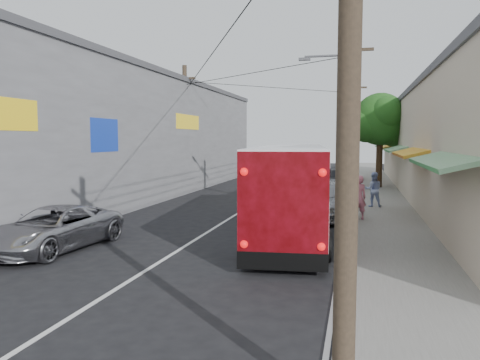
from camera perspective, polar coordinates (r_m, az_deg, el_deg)
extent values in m
plane|color=black|center=(10.00, -19.83, -15.42)|extent=(120.00, 120.00, 0.00)
cube|color=slate|center=(27.97, 16.43, -2.13)|extent=(3.00, 80.00, 0.12)
cube|color=#BCAC95|center=(30.28, 24.97, 3.72)|extent=(6.00, 40.00, 6.00)
cube|color=#4C4C51|center=(30.39, 25.19, 9.57)|extent=(6.20, 40.00, 0.30)
cube|color=#1B7D2E|center=(13.95, 23.95, 2.37)|extent=(1.39, 6.00, 0.46)
cube|color=#C05916|center=(21.88, 20.38, 3.29)|extent=(1.39, 6.00, 0.46)
cube|color=#1B7D2E|center=(29.84, 18.72, 3.72)|extent=(1.39, 6.00, 0.46)
cube|color=#C05916|center=(37.82, 17.75, 3.96)|extent=(1.39, 6.00, 0.46)
cube|color=#1B7D2E|center=(45.80, 17.12, 4.12)|extent=(1.39, 6.00, 0.46)
cube|color=gray|center=(29.21, -14.19, 4.98)|extent=(7.00, 36.00, 7.00)
cube|color=#4C4C51|center=(29.44, -14.34, 12.01)|extent=(7.20, 36.00, 0.30)
cube|color=#1433A5|center=(20.54, -16.28, 5.27)|extent=(0.12, 2.20, 1.40)
cube|color=yellow|center=(29.63, -6.44, 7.04)|extent=(0.12, 4.00, 0.90)
cylinder|color=#473828|center=(5.77, 13.13, 10.46)|extent=(0.28, 0.28, 8.00)
cylinder|color=#473828|center=(20.75, 13.86, 6.42)|extent=(0.28, 0.28, 8.00)
cube|color=#473828|center=(21.08, 14.05, 15.15)|extent=(1.40, 0.12, 0.12)
cylinder|color=#473828|center=(35.74, 13.98, 5.77)|extent=(0.28, 0.28, 8.00)
cube|color=#473828|center=(35.94, 14.09, 10.88)|extent=(1.40, 0.12, 0.12)
cylinder|color=#473828|center=(50.74, 14.03, 5.50)|extent=(0.28, 0.28, 8.00)
cube|color=#473828|center=(50.88, 14.10, 9.11)|extent=(1.40, 0.12, 0.12)
cylinder|color=#473828|center=(29.67, -6.70, 6.07)|extent=(0.28, 0.28, 8.00)
cube|color=#473828|center=(29.90, -6.77, 12.21)|extent=(1.40, 0.12, 0.12)
cylinder|color=#59595E|center=(21.08, 10.95, 14.65)|extent=(2.20, 0.10, 0.10)
cube|color=#59595E|center=(21.15, 7.87, 14.39)|extent=(0.50, 0.18, 0.12)
cylinder|color=#3F2B19|center=(33.80, 16.61, 2.37)|extent=(0.44, 0.44, 4.00)
sphere|color=#194D14|center=(33.80, 16.73, 7.12)|extent=(3.60, 3.60, 3.60)
sphere|color=#194D14|center=(34.44, 18.33, 6.03)|extent=(2.60, 2.60, 2.60)
sphere|color=#194D14|center=(33.36, 15.19, 6.49)|extent=(2.40, 2.40, 2.40)
sphere|color=#194D14|center=(32.84, 17.53, 7.86)|extent=(2.20, 2.20, 2.20)
sphere|color=#194D14|center=(34.69, 16.17, 7.40)|extent=(2.00, 2.00, 2.00)
cube|color=white|center=(17.07, 6.17, -3.08)|extent=(3.37, 11.08, 1.73)
cube|color=black|center=(17.39, 6.26, 1.28)|extent=(3.20, 9.27, 0.91)
cube|color=white|center=(16.90, 6.23, 3.34)|extent=(3.37, 11.08, 0.45)
cube|color=maroon|center=(11.55, 5.22, -3.08)|extent=(2.25, 0.30, 2.63)
cube|color=black|center=(11.83, 5.16, -9.85)|extent=(2.27, 0.32, 0.45)
sphere|color=red|center=(11.79, 0.49, -7.83)|extent=(0.20, 0.20, 0.20)
sphere|color=red|center=(11.69, 9.89, -8.02)|extent=(0.20, 0.20, 0.20)
sphere|color=red|center=(11.52, 0.50, 1.01)|extent=(0.20, 0.20, 0.20)
sphere|color=red|center=(11.42, 10.03, 0.90)|extent=(0.20, 0.20, 0.20)
cylinder|color=black|center=(13.52, 0.69, -7.74)|extent=(0.36, 0.93, 0.91)
cylinder|color=black|center=(13.42, 10.44, -7.92)|extent=(0.36, 0.93, 0.91)
cylinder|color=black|center=(19.91, 3.17, -3.61)|extent=(0.36, 0.93, 0.91)
cylinder|color=black|center=(19.85, 9.73, -3.71)|extent=(0.36, 0.93, 0.91)
cylinder|color=black|center=(21.26, 3.49, -3.06)|extent=(0.36, 0.93, 0.91)
cylinder|color=black|center=(21.19, 9.63, -3.15)|extent=(0.36, 0.93, 0.91)
imported|color=#ADACB3|center=(15.70, -21.79, -5.51)|extent=(2.67, 5.01, 1.34)
imported|color=#9B9BA3|center=(20.96, 10.05, -2.39)|extent=(2.36, 5.37, 1.53)
imported|color=black|center=(33.11, 12.01, 0.22)|extent=(2.14, 4.44, 1.46)
imported|color=black|center=(39.91, 13.03, 0.98)|extent=(1.62, 4.38, 1.43)
imported|color=#CE6D87|center=(19.90, 14.24, -2.07)|extent=(0.78, 0.64, 1.83)
imported|color=#9BADE1|center=(23.86, 15.95, -1.11)|extent=(0.87, 0.69, 1.70)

